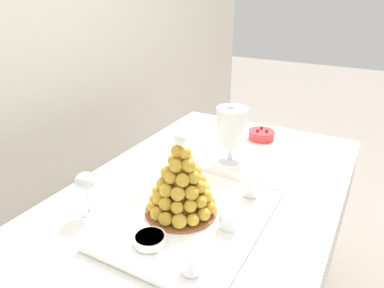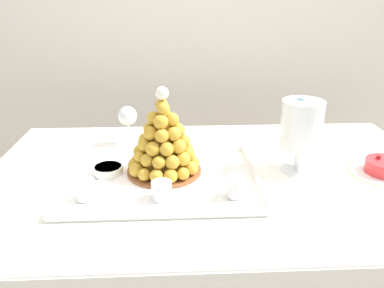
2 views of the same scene
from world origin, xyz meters
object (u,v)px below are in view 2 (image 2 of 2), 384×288
macaron_goblet (301,125)px  wine_glass (128,117)px  croquembouche (163,142)px  dessert_cup_centre (236,187)px  dessert_cup_mid_left (162,191)px  creme_brulee_ramekin (108,170)px  serving_tray (162,180)px  dessert_cup_left (85,190)px

macaron_goblet → wine_glass: 0.59m
macaron_goblet → croquembouche: bearing=-178.0°
croquembouche → dessert_cup_centre: croquembouche is taller
dessert_cup_mid_left → wine_glass: bearing=107.3°
creme_brulee_ramekin → wine_glass: bearing=82.2°
croquembouche → wine_glass: 0.28m
croquembouche → dessert_cup_mid_left: bearing=-91.3°
serving_tray → croquembouche: 0.11m
dessert_cup_left → dessert_cup_mid_left: bearing=-2.9°
dessert_cup_centre → wine_glass: size_ratio=0.44×
croquembouche → macaron_goblet: (0.40, 0.01, 0.04)m
dessert_cup_centre → croquembouche: bearing=141.6°
dessert_cup_mid_left → creme_brulee_ramekin: bearing=136.4°
macaron_goblet → wine_glass: (-0.53, 0.24, -0.05)m
dessert_cup_centre → wine_glass: (-0.32, 0.40, 0.06)m
croquembouche → dessert_cup_centre: 0.25m
serving_tray → macaron_goblet: (0.41, 0.06, 0.14)m
creme_brulee_ramekin → macaron_goblet: macaron_goblet is taller
dessert_cup_centre → creme_brulee_ramekin: dessert_cup_centre is taller
dessert_cup_left → creme_brulee_ramekin: (0.04, 0.14, -0.01)m
serving_tray → wine_glass: (-0.12, 0.30, 0.09)m
dessert_cup_left → dessert_cup_mid_left: 0.20m
dessert_cup_left → creme_brulee_ramekin: bearing=75.9°
dessert_cup_mid_left → macaron_goblet: macaron_goblet is taller
dessert_cup_centre → macaron_goblet: bearing=37.4°
dessert_cup_left → dessert_cup_centre: (0.39, -0.01, 0.00)m
dessert_cup_left → wine_glass: 0.41m
croquembouche → dessert_cup_left: (-0.20, -0.14, -0.07)m
dessert_cup_left → dessert_cup_centre: dessert_cup_centre is taller
dessert_cup_mid_left → macaron_goblet: (0.41, 0.17, 0.11)m
dessert_cup_mid_left → dessert_cup_centre: size_ratio=0.90×
serving_tray → dessert_cup_centre: dessert_cup_centre is taller
creme_brulee_ramekin → dessert_cup_left: bearing=-104.1°
dessert_cup_left → dessert_cup_centre: size_ratio=0.92×
creme_brulee_ramekin → dessert_cup_mid_left: bearing=-43.6°
croquembouche → dessert_cup_centre: (0.19, -0.15, -0.07)m
dessert_cup_centre → macaron_goblet: macaron_goblet is taller
dessert_cup_left → macaron_goblet: macaron_goblet is taller
dessert_cup_mid_left → dessert_cup_left: bearing=177.1°
dessert_cup_left → creme_brulee_ramekin: dessert_cup_left is taller
serving_tray → dessert_cup_mid_left: dessert_cup_mid_left is taller
dessert_cup_centre → dessert_cup_left: bearing=179.2°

